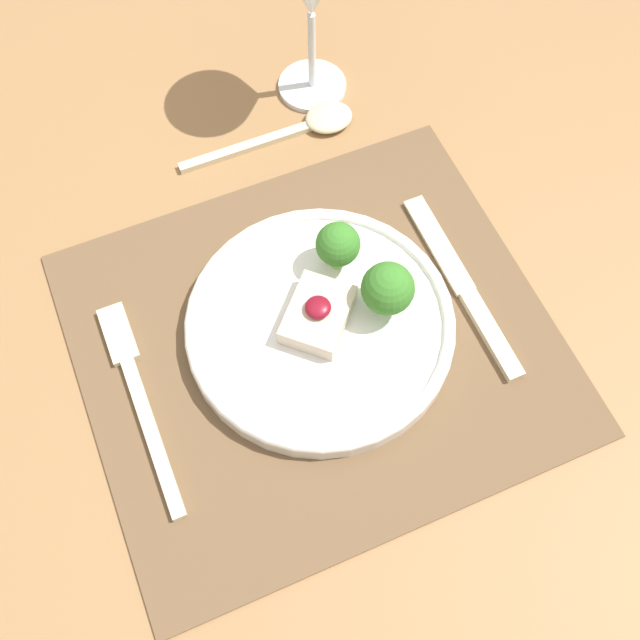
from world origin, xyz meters
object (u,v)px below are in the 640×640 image
fork (137,390)px  knife (469,296)px  dinner_plate (324,319)px  spoon (309,125)px

fork → knife: size_ratio=1.00×
knife → dinner_plate: bearing=168.7°
knife → spoon: bearing=102.1°
dinner_plate → spoon: 0.23m
dinner_plate → spoon: dinner_plate is taller
dinner_plate → knife: bearing=-10.2°
dinner_plate → fork: dinner_plate is taller
fork → spoon: bearing=41.2°
fork → dinner_plate: bearing=-1.5°
knife → spoon: size_ratio=1.09×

